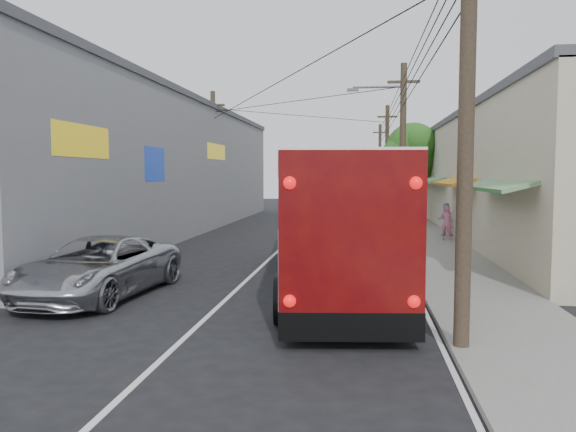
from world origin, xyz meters
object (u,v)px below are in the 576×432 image
at_px(pedestrian_near, 447,222).
at_px(pedestrian_far, 445,219).
at_px(coach_bus, 331,219).
at_px(parked_car_mid, 379,211).
at_px(parked_suv, 368,218).
at_px(jeepney, 98,267).
at_px(parked_car_far, 366,205).

xyz_separation_m(pedestrian_near, pedestrian_far, (0.18, 1.77, -0.00)).
bearing_deg(coach_bus, pedestrian_near, 59.41).
xyz_separation_m(parked_car_mid, pedestrian_near, (2.82, -9.83, 0.12)).
distance_m(coach_bus, pedestrian_far, 13.51).
xyz_separation_m(parked_suv, pedestrian_far, (3.80, -1.40, 0.11)).
relative_size(jeepney, parked_car_mid, 1.15).
distance_m(coach_bus, parked_car_far, 27.90).
distance_m(parked_car_mid, pedestrian_far, 8.61).
height_order(coach_bus, pedestrian_near, coach_bus).
relative_size(parked_car_mid, pedestrian_far, 2.96).
bearing_deg(pedestrian_far, parked_car_mid, -83.66).
xyz_separation_m(jeepney, parked_car_far, (7.20, 30.40, 0.03)).
distance_m(jeepney, pedestrian_near, 17.13).
xyz_separation_m(parked_suv, parked_car_far, (0.00, 13.96, -0.02)).
distance_m(pedestrian_near, pedestrian_far, 1.78).
bearing_deg(parked_suv, jeepney, -119.30).
height_order(coach_bus, parked_car_far, coach_bus).
relative_size(jeepney, pedestrian_near, 3.40).
bearing_deg(jeepney, pedestrian_far, 58.71).
xyz_separation_m(parked_car_far, pedestrian_near, (3.62, -17.13, 0.13)).
bearing_deg(pedestrian_near, coach_bus, 82.95).
xyz_separation_m(coach_bus, pedestrian_far, (5.05, 12.49, -0.97)).
distance_m(coach_bus, pedestrian_near, 11.82).
bearing_deg(pedestrian_near, parked_car_mid, -56.62).
bearing_deg(pedestrian_far, pedestrian_near, 70.16).
bearing_deg(parked_car_mid, pedestrian_far, -69.07).
distance_m(jeepney, pedestrian_far, 18.64).
xyz_separation_m(jeepney, parked_suv, (7.20, 16.44, 0.06)).
height_order(parked_suv, parked_car_far, parked_suv).
relative_size(parked_suv, pedestrian_far, 3.50).
xyz_separation_m(coach_bus, parked_suv, (1.25, 13.89, -1.07)).
relative_size(coach_bus, jeepney, 2.33).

